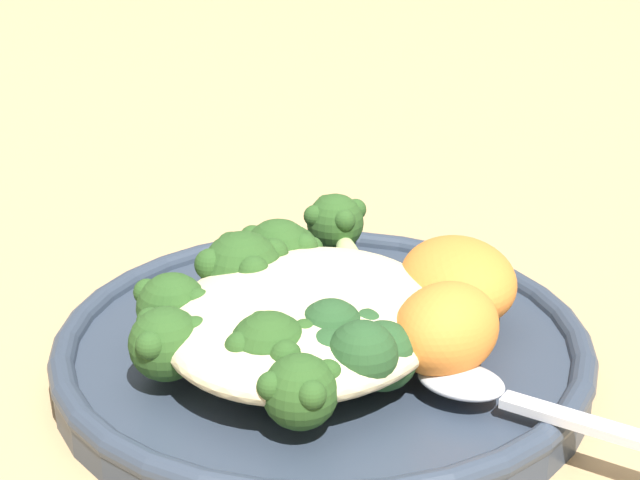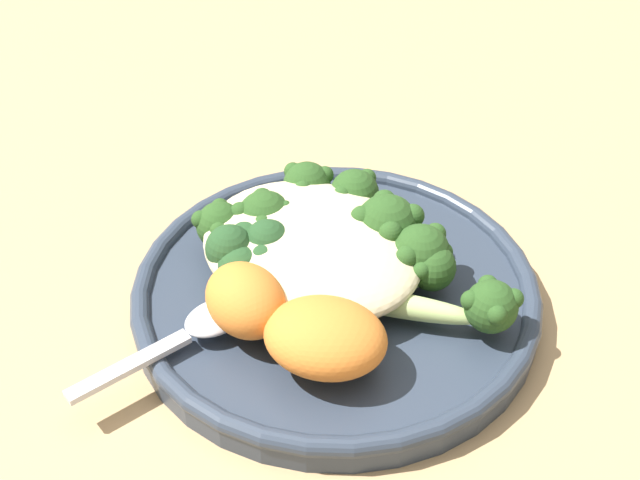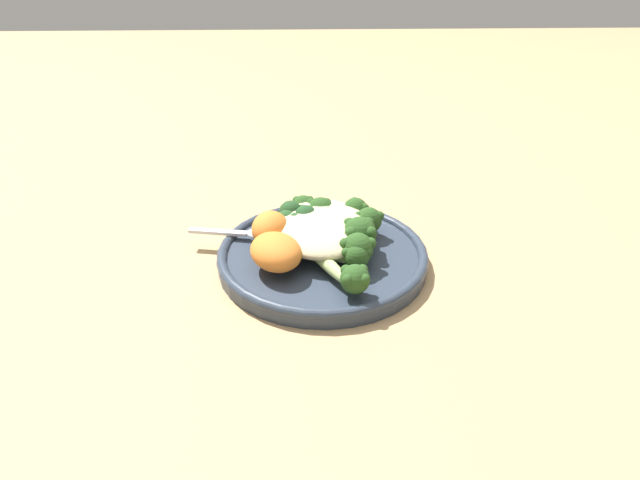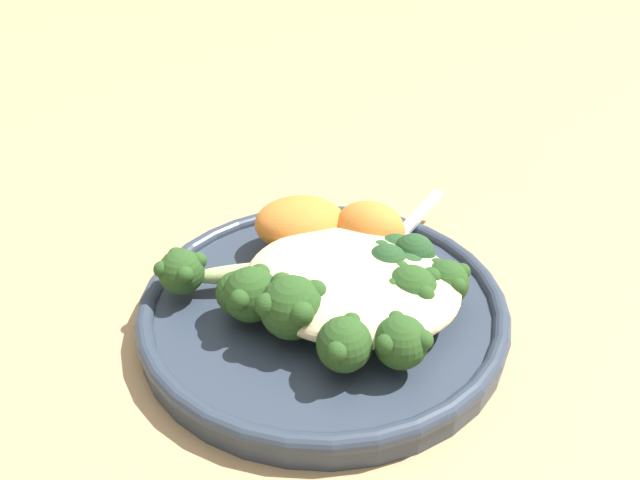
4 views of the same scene
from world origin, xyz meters
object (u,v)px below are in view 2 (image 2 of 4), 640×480
kale_tuft (250,254)px  spoon (197,328)px  plate (335,294)px  broccoli_stalk_0 (452,303)px  broccoli_stalk_3 (382,230)px  broccoli_stalk_7 (244,240)px  quinoa_mound (315,252)px  sweet_potato_chunk_0 (325,337)px  broccoli_stalk_1 (410,273)px  broccoli_stalk_4 (346,220)px  broccoli_stalk_6 (274,232)px  broccoli_stalk_2 (406,259)px  broccoli_stalk_5 (309,201)px  sweet_potato_chunk_1 (246,300)px

kale_tuft → spoon: size_ratio=0.46×
plate → broccoli_stalk_0: broccoli_stalk_0 is taller
broccoli_stalk_3 → broccoli_stalk_7: size_ratio=0.80×
kale_tuft → quinoa_mound: bearing=47.8°
broccoli_stalk_0 → sweet_potato_chunk_0: sweet_potato_chunk_0 is taller
quinoa_mound → broccoli_stalk_1: 0.06m
broccoli_stalk_0 → spoon: 0.14m
broccoli_stalk_4 → broccoli_stalk_6: size_ratio=1.04×
broccoli_stalk_1 → spoon: bearing=-172.1°
spoon → broccoli_stalk_0: bearing=146.0°
broccoli_stalk_3 → broccoli_stalk_2: bearing=-108.9°
broccoli_stalk_4 → broccoli_stalk_7: broccoli_stalk_4 is taller
kale_tuft → broccoli_stalk_6: bearing=100.7°
broccoli_stalk_1 → broccoli_stalk_5: broccoli_stalk_5 is taller
plate → kale_tuft: size_ratio=4.74×
broccoli_stalk_3 → broccoli_stalk_5: broccoli_stalk_3 is taller
broccoli_stalk_3 → broccoli_stalk_5: 0.06m
broccoli_stalk_1 → kale_tuft: size_ratio=1.56×
broccoli_stalk_3 → broccoli_stalk_4: (-0.03, -0.00, -0.01)m
quinoa_mound → broccoli_stalk_2: (0.05, 0.03, -0.00)m
broccoli_stalk_1 → broccoli_stalk_3: (-0.03, 0.01, 0.01)m
broccoli_stalk_0 → kale_tuft: size_ratio=2.19×
broccoli_stalk_4 → broccoli_stalk_1: bearing=-129.3°
plate → broccoli_stalk_1: broccoli_stalk_1 is taller
broccoli_stalk_2 → broccoli_stalk_6: 0.08m
broccoli_stalk_5 → spoon: broccoli_stalk_5 is taller
broccoli_stalk_5 → broccoli_stalk_1: bearing=-145.8°
broccoli_stalk_7 → sweet_potato_chunk_0: bearing=156.5°
broccoli_stalk_0 → kale_tuft: (-0.11, -0.05, 0.00)m
broccoli_stalk_3 → sweet_potato_chunk_1: bearing=170.1°
broccoli_stalk_3 → spoon: (-0.03, -0.12, -0.02)m
broccoli_stalk_0 → sweet_potato_chunk_0: bearing=-141.5°
broccoli_stalk_4 → broccoli_stalk_0: bearing=-128.5°
broccoli_stalk_2 → broccoli_stalk_4: bearing=112.0°
broccoli_stalk_5 → broccoli_stalk_2: bearing=-143.2°
broccoli_stalk_0 → broccoli_stalk_2: (-0.04, 0.01, 0.00)m
broccoli_stalk_2 → broccoli_stalk_5: broccoli_stalk_2 is taller
broccoli_stalk_3 → spoon: bearing=164.6°
broccoli_stalk_3 → kale_tuft: bearing=146.4°
broccoli_stalk_4 → kale_tuft: size_ratio=2.10×
quinoa_mound → broccoli_stalk_4: 0.04m
broccoli_stalk_3 → broccoli_stalk_5: bearing=92.5°
kale_tuft → spoon: (0.01, -0.05, -0.01)m
broccoli_stalk_0 → broccoli_stalk_2: size_ratio=1.34×
sweet_potato_chunk_1 → kale_tuft: size_ratio=1.01×
kale_tuft → spoon: bearing=-78.5°
broccoli_stalk_1 → broccoli_stalk_7: 0.10m
broccoli_stalk_0 → broccoli_stalk_3: 0.07m
plate → kale_tuft: (-0.04, -0.03, 0.03)m
spoon → broccoli_stalk_2: bearing=162.4°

